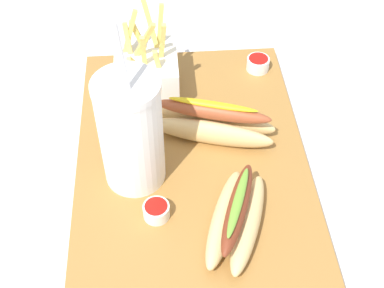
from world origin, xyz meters
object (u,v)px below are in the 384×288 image
hot_dog_2 (212,123)px  ketchup_cup_1 (258,63)px  soda_cup (131,133)px  fries_basket (147,74)px  hot_dog_1 (236,217)px  ketchup_cup_2 (156,210)px

hot_dog_2 → ketchup_cup_1: (-0.15, 0.09, -0.01)m
soda_cup → ketchup_cup_1: bearing=136.5°
fries_basket → hot_dog_2: bearing=42.0°
hot_dog_1 → ketchup_cup_1: hot_dog_1 is taller
ketchup_cup_1 → ketchup_cup_2: 0.34m
soda_cup → ketchup_cup_2: (0.07, 0.03, -0.07)m
soda_cup → hot_dog_1: (0.10, 0.13, -0.06)m
soda_cup → fries_basket: size_ratio=1.65×
soda_cup → fries_basket: (-0.17, 0.02, -0.04)m
soda_cup → ketchup_cup_1: 0.31m
fries_basket → ketchup_cup_2: size_ratio=4.38×
soda_cup → fries_basket: soda_cup is taller
soda_cup → hot_dog_2: 0.14m
ketchup_cup_2 → fries_basket: bearing=-178.5°
ketchup_cup_1 → soda_cup: bearing=-43.5°
ketchup_cup_1 → fries_basket: bearing=-75.6°
fries_basket → ketchup_cup_1: 0.19m
hot_dog_1 → hot_dog_2: (-0.16, -0.01, 0.00)m
fries_basket → hot_dog_1: 0.29m
soda_cup → ketchup_cup_2: 0.11m
hot_dog_1 → ketchup_cup_1: 0.32m
hot_dog_2 → ketchup_cup_2: bearing=-31.9°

